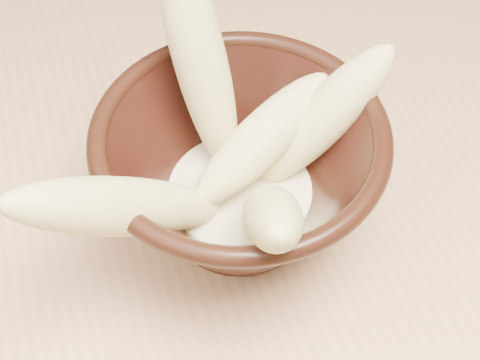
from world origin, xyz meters
name	(u,v)px	position (x,y,z in m)	size (l,w,h in m)	color
table	(318,114)	(0.00, 0.00, 0.67)	(1.20, 0.80, 0.75)	tan
bowl	(240,172)	(-0.14, -0.16, 0.81)	(0.21, 0.21, 0.11)	black
milk_puddle	(240,195)	(-0.14, -0.16, 0.79)	(0.12, 0.12, 0.02)	#EFE5C0
banana_upright	(200,58)	(-0.15, -0.10, 0.88)	(0.04, 0.04, 0.18)	#CCBB79
banana_left	(125,207)	(-0.22, -0.19, 0.85)	(0.04, 0.04, 0.18)	#CCBB79
banana_right	(324,117)	(-0.07, -0.15, 0.84)	(0.04, 0.04, 0.14)	#CCBB79
banana_across	(264,138)	(-0.12, -0.15, 0.83)	(0.04, 0.04, 0.13)	#CCBB79
banana_front	(272,216)	(-0.14, -0.22, 0.84)	(0.04, 0.04, 0.14)	#CCBB79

